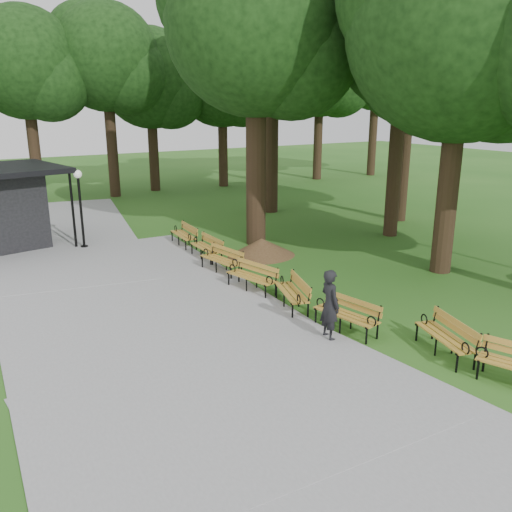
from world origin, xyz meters
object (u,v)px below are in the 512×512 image
bench_3 (292,293)px  bench_5 (221,260)px  bench_4 (252,277)px  lamp_post (79,192)px  lawn_tree_5 (411,73)px  bench_6 (206,248)px  lawn_tree_1 (404,45)px  lawn_tree_2 (256,25)px  person (330,305)px  bench_7 (184,235)px  bench_2 (346,315)px  lawn_tree_4 (272,16)px  dirt_mound (261,247)px  lawn_tree_0 (465,23)px  bench_1 (445,337)px

bench_3 → bench_5: same height
bench_4 → bench_5: 2.12m
lamp_post → lawn_tree_5: lawn_tree_5 is taller
bench_6 → lawn_tree_1: lawn_tree_1 is taller
bench_6 → lawn_tree_2: (2.78, 1.05, 7.96)m
lamp_post → lawn_tree_5: 15.68m
person → bench_7: bearing=2.8°
bench_3 → bench_6: same height
bench_3 → person: bearing=7.5°
bench_2 → bench_4: size_ratio=1.00×
bench_2 → bench_4: bearing=176.7°
person → bench_5: bearing=4.1°
bench_4 → lawn_tree_4: lawn_tree_4 is taller
dirt_mound → lawn_tree_1: lawn_tree_1 is taller
person → lamp_post: bearing=20.3°
dirt_mound → lawn_tree_5: 11.48m
lamp_post → bench_5: bearing=-60.2°
bench_7 → lawn_tree_4: (6.79, 4.09, 9.20)m
bench_5 → lawn_tree_1: lawn_tree_1 is taller
lamp_post → lawn_tree_0: lawn_tree_0 is taller
dirt_mound → bench_5: bench_5 is taller
bench_1 → bench_4: size_ratio=1.00×
bench_2 → lawn_tree_2: 12.08m
lamp_post → bench_3: lamp_post is taller
dirt_mound → bench_6: size_ratio=1.18×
dirt_mound → bench_5: 2.47m
lamp_post → bench_1: size_ratio=1.64×
bench_3 → bench_6: size_ratio=1.00×
bench_4 → lawn_tree_5: bearing=100.1°
bench_3 → bench_6: (0.02, 5.59, 0.00)m
lamp_post → lawn_tree_1: (12.08, -4.76, 5.59)m
lamp_post → lawn_tree_2: bearing=-25.0°
bench_1 → lawn_tree_5: size_ratio=0.20×
person → bench_6: person is taller
bench_5 → lawn_tree_1: 11.55m
bench_2 → bench_5: size_ratio=1.00×
bench_3 → bench_4: size_ratio=1.00×
lawn_tree_0 → lawn_tree_4: (0.55, 11.81, 1.68)m
bench_2 → lawn_tree_4: lawn_tree_4 is taller
bench_1 → bench_5: same height
bench_7 → bench_2: bearing=4.3°
bench_2 → bench_5: bearing=173.7°
lamp_post → lawn_tree_0: bearing=-43.9°
bench_1 → bench_2: bearing=-136.5°
bench_4 → lawn_tree_1: 11.94m
bench_1 → bench_5: bearing=-152.4°
bench_4 → lawn_tree_5: 14.13m
bench_2 → lawn_tree_4: size_ratio=0.14×
bench_1 → bench_2: size_ratio=1.00×
bench_4 → lawn_tree_4: size_ratio=0.14×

